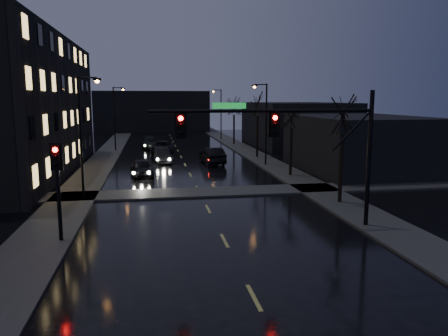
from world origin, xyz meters
name	(u,v)px	position (x,y,z in m)	size (l,w,h in m)	color
ground	(270,328)	(0.00, 0.00, 0.00)	(160.00, 160.00, 0.00)	black
sidewalk_left	(101,162)	(-8.50, 35.00, 0.06)	(3.00, 140.00, 0.12)	#2D2D2B
sidewalk_right	(260,158)	(8.50, 35.00, 0.06)	(3.00, 140.00, 0.12)	#2D2D2B
sidewalk_cross	(200,192)	(0.00, 18.50, 0.06)	(40.00, 3.00, 0.12)	#2D2D2B
commercial_right_near	(358,143)	(15.50, 26.00, 2.50)	(10.00, 14.00, 5.00)	black
commercial_right_far	(296,124)	(17.00, 48.00, 3.00)	(12.00, 18.00, 6.00)	black
far_block	(152,111)	(-3.00, 78.00, 4.00)	(22.00, 10.00, 8.00)	black
signal_mast	(299,134)	(3.85, 9.00, 4.87)	(11.11, 0.41, 7.00)	black
signal_pole_left	(57,178)	(-7.50, 8.99, 3.01)	(0.35, 0.41, 4.53)	black
tree_near	(344,105)	(8.40, 14.00, 6.22)	(3.52, 3.52, 8.08)	black
tree_mid_a	(292,108)	(8.40, 24.00, 5.83)	(3.30, 3.30, 7.58)	black
tree_mid_b	(258,98)	(8.40, 36.00, 6.61)	(3.74, 3.74, 8.59)	black
tree_far	(234,102)	(8.40, 50.00, 6.06)	(3.43, 3.43, 7.88)	black
streetlight_l_near	(84,127)	(-7.58, 18.00, 4.77)	(1.53, 0.28, 8.00)	black
streetlight_l_far	(116,113)	(-7.58, 45.00, 4.77)	(1.53, 0.28, 8.00)	black
streetlight_r_mid	(264,117)	(7.58, 30.00, 4.77)	(1.53, 0.28, 8.00)	black
streetlight_r_far	(220,110)	(7.58, 58.00, 4.77)	(1.53, 0.28, 8.00)	black
oncoming_car_a	(142,168)	(-4.15, 26.16, 0.73)	(1.73, 4.29, 1.46)	black
oncoming_car_b	(163,156)	(-2.15, 33.82, 0.70)	(1.49, 4.26, 1.40)	black
oncoming_car_c	(163,147)	(-1.99, 41.44, 0.76)	(2.51, 5.44, 1.51)	black
oncoming_car_d	(150,143)	(-3.50, 47.01, 0.75)	(2.10, 5.17, 1.50)	black
lead_car	(212,156)	(2.79, 32.29, 0.83)	(1.76, 5.04, 1.66)	black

